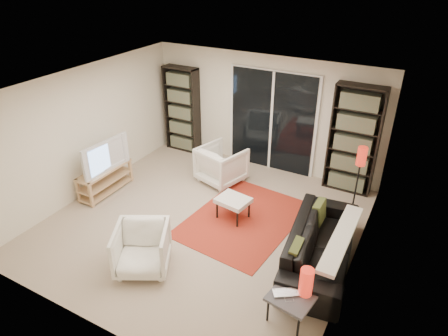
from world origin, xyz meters
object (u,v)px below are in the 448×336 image
Objects in this scene: tv_stand at (106,179)px; armchair_back at (222,164)px; bookshelf_right at (354,140)px; sofa at (321,245)px; floor_lamp at (360,164)px; ottoman at (233,201)px; armchair_front at (142,249)px; side_table at (292,297)px; bookshelf_left at (182,110)px.

armchair_back reaches higher than tv_stand.
bookshelf_right reaches higher than tv_stand.
bookshelf_right reaches higher than sofa.
bookshelf_right is 1.71× the size of floor_lamp.
bookshelf_right is at bearing 52.33° from ottoman.
armchair_front is at bearing -127.44° from floor_lamp.
armchair_back is at bearing 53.05° from sofa.
side_table is at bearing -87.58° from bookshelf_right.
tv_stand is 1.41× the size of armchair_back.
sofa reaches higher than ottoman.
floor_lamp is at bearing 21.54° from tv_stand.
bookshelf_right is at bearing 92.42° from side_table.
armchair_front reaches higher than sofa.
floor_lamp is (2.36, 3.09, 0.57)m from armchair_front.
armchair_back is 0.68× the size of floor_lamp.
armchair_back is 1.37× the size of side_table.
bookshelf_left reaches higher than tv_stand.
bookshelf_right is at bearing -3.12° from sofa.
floor_lamp reaches higher than sofa.
side_table is at bearing 148.81° from armchair_back.
sofa is at bearing -93.89° from floor_lamp.
armchair_back is 2.81m from armchair_front.
floor_lamp is (0.13, 2.93, 0.56)m from side_table.
bookshelf_left is at bearing 84.11° from tv_stand.
bookshelf_right is 3.45× the size of side_table.
armchair_back is at bearing -30.89° from bookshelf_left.
armchair_front is 1.27× the size of side_table.
sofa is 1.80× the size of floor_lamp.
armchair_back is (1.78, 1.43, 0.12)m from tv_stand.
side_table is (4.24, -1.20, 0.10)m from tv_stand.
bookshelf_left is 4.17m from floor_lamp.
tv_stand is 4.25m from sofa.
bookshelf_left reaches higher than armchair_back.
floor_lamp reaches higher than side_table.
armchair_front is 1.28× the size of ottoman.
floor_lamp is at bearing -157.85° from armchair_back.
armchair_back is 1.38× the size of ottoman.
side_table is (1.66, -1.60, 0.02)m from ottoman.
tv_stand is at bearing 164.18° from side_table.
side_table is (2.46, -2.64, -0.02)m from armchair_back.
floor_lamp reaches higher than ottoman.
armchair_back is (-2.31, -0.92, -0.67)m from bookshelf_right.
tv_stand is 2.43m from armchair_front.
bookshelf_left is at bearing 87.29° from armchair_front.
armchair_back is at bearing -173.59° from floor_lamp.
bookshelf_left is 2.51× the size of armchair_front.
ottoman is 2.30m from floor_lamp.
ottoman is at bearing -143.36° from floor_lamp.
ottoman is (0.80, -1.04, -0.03)m from armchair_back.
bookshelf_left reaches higher than ottoman.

